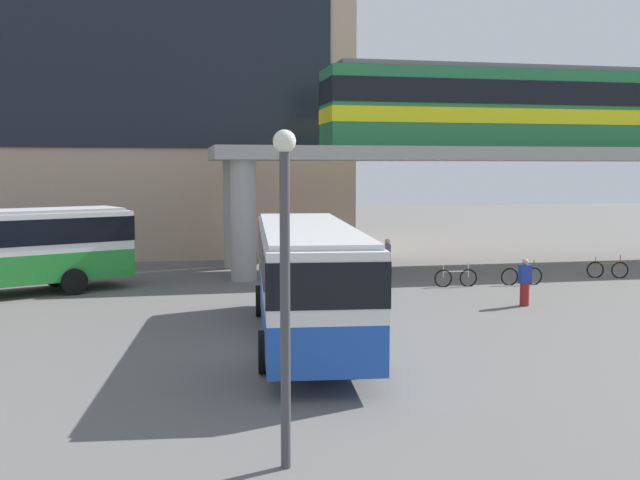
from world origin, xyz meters
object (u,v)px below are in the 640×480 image
train (572,108)px  bicycle_green (522,276)px  bus_main (307,270)px  bicycle_brown (608,270)px  station_building (89,65)px  bicycle_silver (456,278)px  pedestrian_walking_across (525,284)px  bicycle_blue (350,280)px  pedestrian_near_building (387,261)px

train → bicycle_green: bearing=-133.6°
bus_main → bicycle_brown: bearing=30.5°
station_building → bus_main: bearing=-72.0°
bicycle_silver → pedestrian_walking_across: 4.44m
station_building → bicycle_silver: 25.66m
train → bicycle_green: size_ratio=13.81×
bicycle_blue → pedestrian_near_building: pedestrian_near_building is taller
bicycle_brown → pedestrian_near_building: bearing=172.9°
station_building → bicycle_blue: station_building is taller
pedestrian_walking_across → bicycle_green: bearing=64.2°
train → station_building: bearing=153.4°
station_building → pedestrian_near_building: 22.65m
train → bicycle_silver: 12.20m
bicycle_silver → pedestrian_walking_across: size_ratio=1.08×
train → bicycle_green: (-5.26, -5.53, -7.34)m
train → bus_main: (-15.66, -13.33, -5.71)m
station_building → bicycle_green: (18.62, -17.47, -10.37)m
bicycle_brown → pedestrian_walking_across: (-6.63, -5.27, 0.41)m
bicycle_silver → bicycle_green: size_ratio=1.00×
bicycle_blue → pedestrian_walking_across: (5.16, -4.53, 0.41)m
bus_main → bicycle_green: (10.40, 7.81, -1.63)m
bicycle_brown → bicycle_silver: bearing=-172.9°
bicycle_blue → bicycle_brown: bearing=3.6°
bicycle_blue → pedestrian_near_building: 2.92m
bicycle_silver → bicycle_green: same height
train → bicycle_silver: train is taller
bicycle_brown → bicycle_blue: same height
pedestrian_near_building → pedestrian_walking_across: 7.15m
pedestrian_near_building → pedestrian_walking_across: bearing=-64.9°
train → pedestrian_near_building: train is taller
bicycle_silver → bicycle_green: (2.83, -0.10, 0.00)m
station_building → pedestrian_near_building: bearing=-48.4°
bicycle_blue → bus_main: bearing=-111.5°
bus_main → pedestrian_near_building: 11.41m
bicycle_brown → pedestrian_walking_across: bearing=-141.5°
bus_main → bicycle_green: size_ratio=6.28×
bicycle_silver → bicycle_brown: same height
bus_main → bicycle_blue: 8.85m
station_building → bicycle_brown: 30.26m
bicycle_green → train: bearing=46.4°
train → bus_main: train is taller
train → bus_main: size_ratio=2.20×
bus_main → train: bearing=40.4°
train → bus_main: bearing=-139.6°
bicycle_green → bicycle_brown: size_ratio=1.03×
bicycle_green → bicycle_blue: (-7.21, 0.28, 0.00)m
pedestrian_walking_across → bicycle_silver: bearing=100.2°
station_building → train: bearing=-26.6°
train → pedestrian_near_building: 12.84m
pedestrian_near_building → pedestrian_walking_across: (3.03, -6.48, -0.07)m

